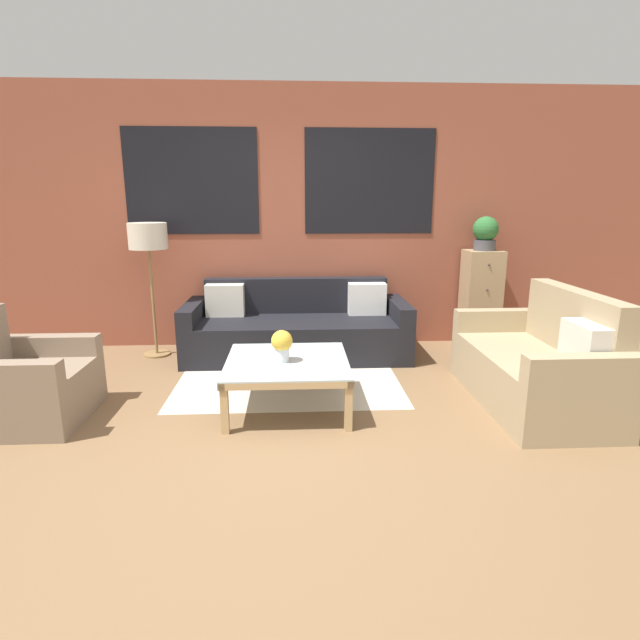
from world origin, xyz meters
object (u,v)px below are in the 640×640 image
object	(u,v)px
couch_dark	(297,330)
settee_vintage	(538,366)
coffee_table	(287,367)
flower_vase	(282,344)
floor_lamp	(148,242)
drawer_cabinet	(480,299)
armchair_corner	(24,385)
potted_plant	(485,233)

from	to	relation	value
couch_dark	settee_vintage	world-z (taller)	settee_vintage
coffee_table	flower_vase	xyz separation A→B (m)	(-0.04, -0.04, 0.19)
floor_lamp	drawer_cabinet	bearing A→B (deg)	2.64
armchair_corner	coffee_table	size ratio (longest dim) A/B	0.89
drawer_cabinet	flower_vase	distance (m)	2.73
armchair_corner	potted_plant	size ratio (longest dim) A/B	2.31
drawer_cabinet	flower_vase	bearing A→B (deg)	-142.42
drawer_cabinet	coffee_table	bearing A→B (deg)	-142.56
coffee_table	flower_vase	bearing A→B (deg)	-135.51
floor_lamp	potted_plant	xyz separation A→B (m)	(3.54, 0.16, 0.07)
potted_plant	flower_vase	world-z (taller)	potted_plant
settee_vintage	drawer_cabinet	distance (m)	1.67
coffee_table	drawer_cabinet	bearing A→B (deg)	37.44
armchair_corner	flower_vase	world-z (taller)	armchair_corner
armchair_corner	drawer_cabinet	world-z (taller)	drawer_cabinet
armchair_corner	flower_vase	xyz separation A→B (m)	(1.90, 0.09, 0.26)
couch_dark	flower_vase	world-z (taller)	couch_dark
armchair_corner	floor_lamp	size ratio (longest dim) A/B	0.61
couch_dark	coffee_table	size ratio (longest dim) A/B	2.44
coffee_table	potted_plant	xyz separation A→B (m)	(2.13, 1.63, 0.92)
coffee_table	drawer_cabinet	size ratio (longest dim) A/B	0.88
coffee_table	drawer_cabinet	world-z (taller)	drawer_cabinet
coffee_table	drawer_cabinet	distance (m)	2.69
settee_vintage	flower_vase	world-z (taller)	settee_vintage
potted_plant	flower_vase	bearing A→B (deg)	-142.42
armchair_corner	floor_lamp	bearing A→B (deg)	71.57
coffee_table	potted_plant	distance (m)	2.83
armchair_corner	couch_dark	bearing A→B (deg)	36.86
flower_vase	settee_vintage	bearing A→B (deg)	0.56
couch_dark	drawer_cabinet	world-z (taller)	drawer_cabinet
settee_vintage	potted_plant	bearing A→B (deg)	85.70
drawer_cabinet	couch_dark	bearing A→B (deg)	-173.37
couch_dark	floor_lamp	xyz separation A→B (m)	(-1.49, 0.07, 0.92)
drawer_cabinet	flower_vase	xyz separation A→B (m)	(-2.16, -1.66, -0.00)
settee_vintage	coffee_table	distance (m)	2.00
drawer_cabinet	flower_vase	world-z (taller)	drawer_cabinet
couch_dark	potted_plant	world-z (taller)	potted_plant
coffee_table	settee_vintage	bearing A→B (deg)	-0.48
settee_vintage	coffee_table	bearing A→B (deg)	179.52
armchair_corner	coffee_table	xyz separation A→B (m)	(1.94, 0.13, 0.06)
couch_dark	drawer_cabinet	bearing A→B (deg)	6.63
drawer_cabinet	potted_plant	bearing A→B (deg)	90.00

